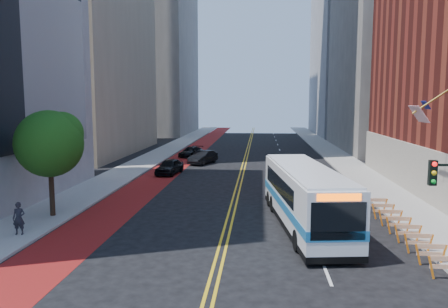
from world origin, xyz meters
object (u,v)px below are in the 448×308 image
at_px(transit_bus, 304,195).
at_px(pedestrian, 19,218).
at_px(street_tree, 51,141).
at_px(car_b, 203,157).
at_px(car_a, 170,167).
at_px(car_c, 191,152).

bearing_deg(transit_bus, pedestrian, -175.09).
height_order(street_tree, car_b, street_tree).
xyz_separation_m(street_tree, pedestrian, (0.02, -4.06, -3.86)).
bearing_deg(car_a, street_tree, -94.76).
bearing_deg(car_c, transit_bus, -50.57).
bearing_deg(car_c, car_b, -49.88).
relative_size(street_tree, car_a, 1.47).
bearing_deg(transit_bus, car_a, 116.50).
xyz_separation_m(car_b, pedestrian, (-6.35, -28.53, 0.26)).
distance_m(transit_bus, car_c, 33.67).
relative_size(street_tree, transit_bus, 0.51).
height_order(transit_bus, pedestrian, transit_bus).
bearing_deg(car_b, car_a, -87.24).
height_order(car_b, pedestrian, pedestrian).
height_order(car_c, pedestrian, pedestrian).
bearing_deg(car_a, car_b, 80.59).
bearing_deg(pedestrian, street_tree, 81.83).
xyz_separation_m(transit_bus, car_b, (-9.35, 25.13, -1.08)).
distance_m(transit_bus, pedestrian, 16.09).
distance_m(car_a, pedestrian, 21.35).
xyz_separation_m(car_c, pedestrian, (-3.87, -34.89, 0.39)).
bearing_deg(car_b, transit_bus, -49.04).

